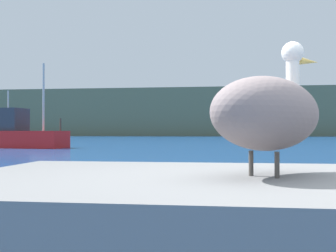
{
  "coord_description": "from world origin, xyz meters",
  "views": [
    {
      "loc": [
        -0.55,
        -2.63,
        0.96
      ],
      "look_at": [
        -3.02,
        16.33,
        1.2
      ],
      "focal_mm": 43.51,
      "sensor_mm": 36.0,
      "label": 1
    }
  ],
  "objects": [
    {
      "name": "pelican",
      "position": [
        -0.26,
        -0.02,
        1.08
      ],
      "size": [
        0.99,
        1.21,
        0.9
      ],
      "rotation": [
        0.0,
        0.0,
        0.95
      ],
      "color": "slate",
      "rests_on": "pier_dock"
    },
    {
      "name": "hillside_backdrop",
      "position": [
        0.0,
        80.46,
        4.55
      ],
      "size": [
        140.0,
        17.14,
        9.09
      ],
      "primitive_type": "cube",
      "color": "#5B664C",
      "rests_on": "ground"
    },
    {
      "name": "fishing_boat_red",
      "position": [
        -12.46,
        19.44,
        0.82
      ],
      "size": [
        6.14,
        2.54,
        4.79
      ],
      "rotation": [
        0.0,
        0.0,
        -0.12
      ],
      "color": "red",
      "rests_on": "ground"
    },
    {
      "name": "pier_dock",
      "position": [
        -0.26,
        -0.03,
        0.34
      ],
      "size": [
        3.99,
        2.12,
        0.67
      ],
      "primitive_type": "cube",
      "color": "slate",
      "rests_on": "ground"
    }
  ]
}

